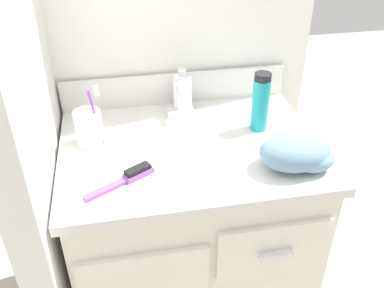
# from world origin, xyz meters

# --- Properties ---
(wall_back) EXTENTS (0.95, 0.08, 2.20)m
(wall_back) POSITION_xyz_m (0.00, 0.34, 1.10)
(wall_back) COLOR silver
(wall_back) RESTS_ON ground_plane
(wall_left) EXTENTS (0.08, 0.65, 2.20)m
(wall_left) POSITION_xyz_m (-0.44, 0.00, 1.10)
(wall_left) COLOR silver
(wall_left) RESTS_ON ground_plane
(vanity) EXTENTS (0.77, 0.59, 0.81)m
(vanity) POSITION_xyz_m (-0.00, -0.00, 0.43)
(vanity) COLOR silver
(vanity) RESTS_ON ground_plane
(backsplash) EXTENTS (0.77, 0.02, 0.11)m
(backsplash) POSITION_xyz_m (0.00, 0.28, 0.86)
(backsplash) COLOR silver
(backsplash) RESTS_ON vanity
(sink_faucet) EXTENTS (0.09, 0.09, 0.14)m
(sink_faucet) POSITION_xyz_m (0.00, 0.19, 0.86)
(sink_faucet) COLOR silver
(sink_faucet) RESTS_ON vanity
(toothbrush_cup) EXTENTS (0.08, 0.08, 0.19)m
(toothbrush_cup) POSITION_xyz_m (-0.29, 0.06, 0.86)
(toothbrush_cup) COLOR silver
(toothbrush_cup) RESTS_ON vanity
(soap_dispenser) EXTENTS (0.06, 0.06, 0.16)m
(soap_dispenser) POSITION_xyz_m (0.01, 0.21, 0.87)
(soap_dispenser) COLOR white
(soap_dispenser) RESTS_ON vanity
(shaving_cream_can) EXTENTS (0.05, 0.05, 0.19)m
(shaving_cream_can) POSITION_xyz_m (0.23, 0.05, 0.90)
(shaving_cream_can) COLOR teal
(shaving_cream_can) RESTS_ON vanity
(hairbrush) EXTENTS (0.19, 0.12, 0.03)m
(hairbrush) POSITION_xyz_m (-0.19, -0.14, 0.82)
(hairbrush) COLOR purple
(hairbrush) RESTS_ON vanity
(hand_towel) EXTENTS (0.21, 0.14, 0.10)m
(hand_towel) POSITION_xyz_m (0.27, -0.17, 0.86)
(hand_towel) COLOR #6B8EA8
(hand_towel) RESTS_ON vanity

